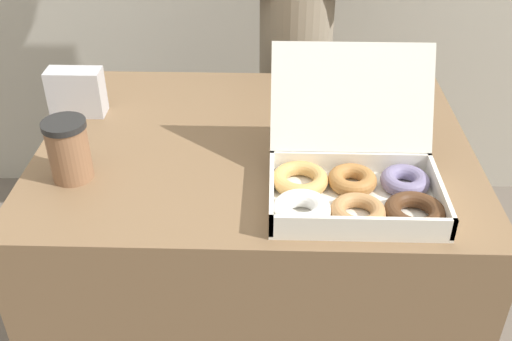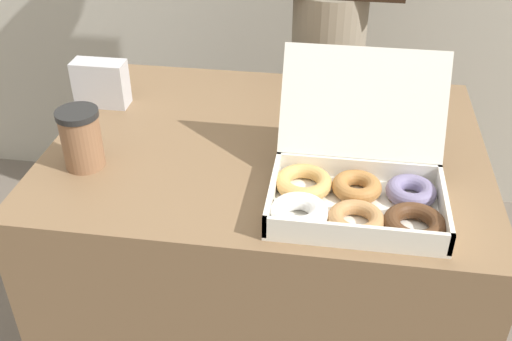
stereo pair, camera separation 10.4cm
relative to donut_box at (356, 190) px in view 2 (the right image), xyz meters
name	(u,v)px [view 2 (the right image)]	position (x,y,z in m)	size (l,w,h in m)	color
table	(267,272)	(-0.18, 0.20, -0.41)	(0.91, 0.70, 0.75)	brown
donut_box	(356,190)	(0.00, 0.00, 0.00)	(0.33, 0.32, 0.23)	white
coffee_cup	(81,138)	(-0.53, 0.06, 0.03)	(0.08, 0.08, 0.12)	#8C6042
napkin_holder	(101,83)	(-0.59, 0.31, 0.02)	(0.12, 0.06, 0.11)	silver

